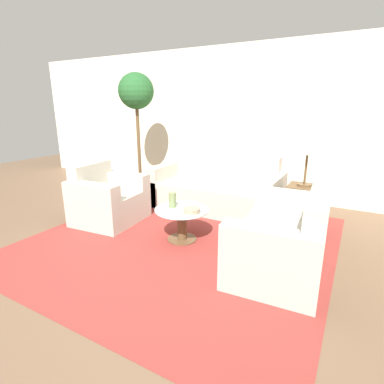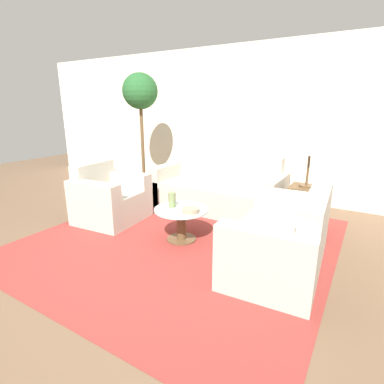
# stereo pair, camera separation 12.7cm
# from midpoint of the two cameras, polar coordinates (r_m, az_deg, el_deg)

# --- Properties ---
(ground_plane) EXTENTS (14.00, 14.00, 0.00)m
(ground_plane) POSITION_cam_midpoint_polar(r_m,az_deg,el_deg) (3.30, -11.23, -13.02)
(ground_plane) COLOR brown
(wall_back) EXTENTS (10.00, 0.06, 2.60)m
(wall_back) POSITION_cam_midpoint_polar(r_m,az_deg,el_deg) (5.52, 8.91, 12.94)
(wall_back) COLOR beige
(wall_back) RESTS_ON ground_plane
(rug) EXTENTS (3.43, 3.45, 0.01)m
(rug) POSITION_cam_midpoint_polar(r_m,az_deg,el_deg) (3.74, -2.87, -9.01)
(rug) COLOR maroon
(rug) RESTS_ON ground_plane
(sofa_main) EXTENTS (2.04, 0.86, 0.85)m
(sofa_main) POSITION_cam_midpoint_polar(r_m,az_deg,el_deg) (4.79, 3.86, 0.22)
(sofa_main) COLOR #B2AD9E
(sofa_main) RESTS_ON ground_plane
(armchair) EXTENTS (0.87, 0.95, 0.81)m
(armchair) POSITION_cam_midpoint_polar(r_m,az_deg,el_deg) (4.43, -16.75, -1.70)
(armchair) COLOR #B2AD9E
(armchair) RESTS_ON ground_plane
(loveseat) EXTENTS (0.90, 1.48, 0.83)m
(loveseat) POSITION_cam_midpoint_polar(r_m,az_deg,el_deg) (3.18, 16.72, -8.87)
(loveseat) COLOR #B2AD9E
(loveseat) RESTS_ON ground_plane
(coffee_table) EXTENTS (0.65, 0.65, 0.40)m
(coffee_table) POSITION_cam_midpoint_polar(r_m,az_deg,el_deg) (3.64, -2.93, -5.33)
(coffee_table) COLOR brown
(coffee_table) RESTS_ON ground_plane
(side_table) EXTENTS (0.40, 0.40, 0.56)m
(side_table) POSITION_cam_midpoint_polar(r_m,az_deg,el_deg) (4.34, 19.42, -2.42)
(side_table) COLOR brown
(side_table) RESTS_ON ground_plane
(table_lamp) EXTENTS (0.37, 0.37, 0.69)m
(table_lamp) POSITION_cam_midpoint_polar(r_m,az_deg,el_deg) (4.16, 20.48, 8.41)
(table_lamp) COLOR brown
(table_lamp) RESTS_ON side_table
(potted_plant) EXTENTS (0.61, 0.61, 2.13)m
(potted_plant) POSITION_cam_midpoint_polar(r_m,az_deg,el_deg) (5.48, -11.09, 14.87)
(potted_plant) COLOR brown
(potted_plant) RESTS_ON ground_plane
(vase) EXTENTS (0.09, 0.09, 0.18)m
(vase) POSITION_cam_midpoint_polar(r_m,az_deg,el_deg) (3.62, -4.74, -1.53)
(vase) COLOR #6B7A4C
(vase) RESTS_ON coffee_table
(bowl) EXTENTS (0.20, 0.20, 0.05)m
(bowl) POSITION_cam_midpoint_polar(r_m,az_deg,el_deg) (3.46, -1.09, -3.50)
(bowl) COLOR gray
(bowl) RESTS_ON coffee_table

